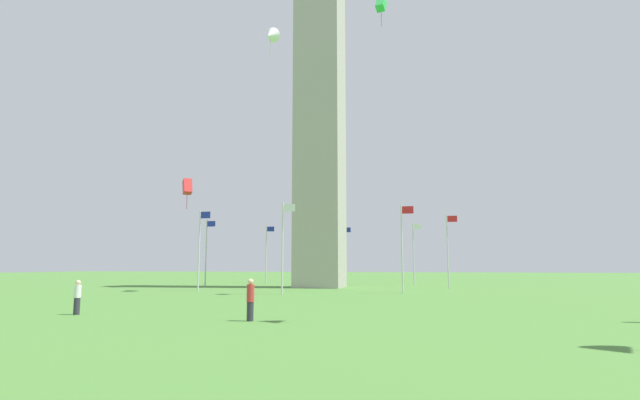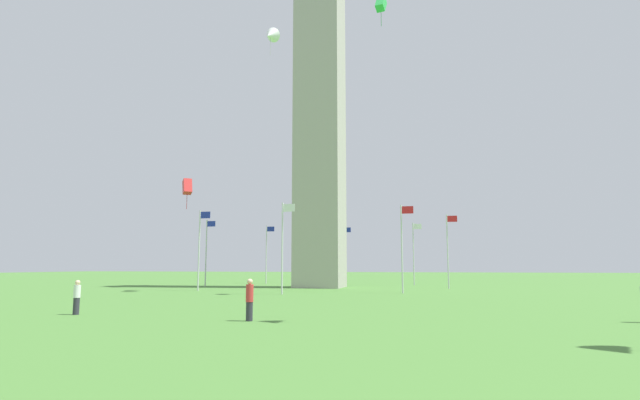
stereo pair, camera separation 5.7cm
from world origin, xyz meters
TOP-DOWN VIEW (x-y plane):
  - ground_plane at (0.00, 0.00)m, footprint 260.00×260.00m
  - obelisk_monument at (0.00, 0.00)m, footprint 4.98×4.98m
  - flagpole_n at (13.52, 0.00)m, footprint 1.12×0.14m
  - flagpole_ne at (9.58, 9.52)m, footprint 1.12×0.14m
  - flagpole_e at (0.06, 13.46)m, footprint 1.12×0.14m
  - flagpole_se at (-9.46, 9.52)m, footprint 1.12×0.14m
  - flagpole_s at (-13.40, 0.00)m, footprint 1.12×0.14m
  - flagpole_sw at (-9.46, -9.52)m, footprint 1.12×0.14m
  - flagpole_w at (0.06, -13.46)m, footprint 1.12×0.14m
  - flagpole_nw at (9.58, -9.52)m, footprint 1.12×0.14m
  - person_white_shirt at (-4.37, -32.16)m, footprint 0.32×0.32m
  - person_red_shirt at (4.76, -32.86)m, footprint 0.32×0.32m
  - kite_red_box at (-9.66, -11.94)m, footprint 1.27×1.32m
  - kite_green_box at (8.49, -13.43)m, footprint 0.93×1.37m
  - kite_white_delta at (-2.53, -9.89)m, footprint 1.66×1.96m

SIDE VIEW (x-z plane):
  - ground_plane at x=0.00m, z-range 0.00..0.00m
  - person_white_shirt at x=-4.37m, z-range -0.01..1.63m
  - person_red_shirt at x=4.76m, z-range 0.00..1.77m
  - flagpole_n at x=13.52m, z-range 0.38..7.96m
  - flagpole_ne at x=9.58m, z-range 0.38..7.96m
  - flagpole_e at x=0.06m, z-range 0.38..7.96m
  - flagpole_se at x=-9.46m, z-range 0.38..7.96m
  - flagpole_s at x=-13.40m, z-range 0.38..7.96m
  - flagpole_sw at x=-9.46m, z-range 0.38..7.96m
  - flagpole_w at x=0.06m, z-range 0.38..7.96m
  - flagpole_nw at x=9.58m, z-range 0.38..7.96m
  - kite_red_box at x=-9.66m, z-range 8.10..10.92m
  - obelisk_monument at x=0.00m, z-range 0.00..45.29m
  - kite_green_box at x=8.49m, z-range 22.83..25.50m
  - kite_white_delta at x=-2.53m, z-range 22.86..25.73m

